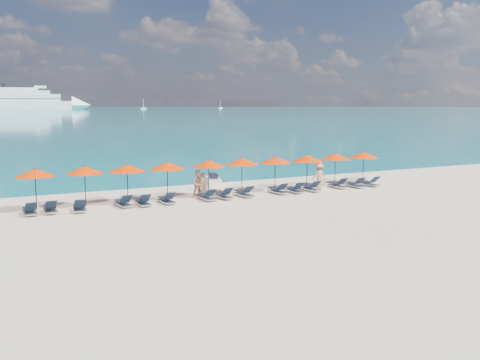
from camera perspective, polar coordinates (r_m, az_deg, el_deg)
name	(u,v)px	position (r m, az deg, el deg)	size (l,w,h in m)	color
ground	(265,209)	(28.85, 2.68, -3.11)	(1400.00, 1400.00, 0.00)	beige
cruise_ship	(34,101)	(583.88, -21.14, 7.83)	(113.66, 39.08, 31.27)	white
sailboat_near	(143,108)	(593.34, -10.26, 7.56)	(6.01, 2.00, 11.02)	white
sailboat_far	(220,108)	(682.12, -2.11, 7.73)	(5.48, 1.83, 10.04)	white
jetski	(213,181)	(36.93, -2.86, -0.10)	(1.48, 2.46, 0.82)	white
beachgoer_a	(204,185)	(32.49, -3.89, -0.53)	(0.54, 0.35, 1.48)	tan
beachgoer_b	(199,184)	(32.29, -4.44, -0.42)	(0.81, 0.47, 1.67)	tan
beachgoer_c	(319,176)	(35.70, 8.42, 0.41)	(1.14, 0.53, 1.76)	tan
umbrella_0	(35,173)	(30.22, -21.04, 0.74)	(2.10, 2.10, 2.28)	black
umbrella_1	(85,170)	(30.55, -16.25, 1.03)	(2.10, 2.10, 2.28)	black
umbrella_2	(127,168)	(30.93, -11.96, 1.26)	(2.10, 2.10, 2.28)	black
umbrella_3	(167,166)	(31.67, -7.78, 1.52)	(2.10, 2.10, 2.28)	black
umbrella_4	(208,164)	(32.58, -3.38, 1.77)	(2.10, 2.10, 2.28)	black
umbrella_5	(242,161)	(33.72, 0.20, 2.00)	(2.10, 2.10, 2.28)	black
umbrella_6	(275,160)	(34.75, 3.77, 2.16)	(2.10, 2.10, 2.28)	black
umbrella_7	(307,158)	(35.94, 7.18, 2.31)	(2.10, 2.10, 2.28)	black
umbrella_8	(335,156)	(37.55, 10.14, 2.50)	(2.10, 2.10, 2.28)	black
umbrella_9	(364,155)	(39.00, 13.04, 2.62)	(2.10, 2.10, 2.28)	black
lounger_0	(30,210)	(29.35, -21.52, -3.02)	(0.67, 1.72, 0.66)	silver
lounger_1	(50,208)	(29.48, -19.59, -2.87)	(0.65, 1.71, 0.66)	silver
lounger_2	(80,207)	(29.36, -16.75, -2.79)	(0.79, 1.76, 0.66)	silver
lounger_3	(123,203)	(30.11, -12.37, -2.36)	(0.79, 1.75, 0.66)	silver
lounger_4	(143,201)	(30.21, -10.34, -2.27)	(0.66, 1.71, 0.66)	silver
lounger_5	(166,200)	(30.61, -7.85, -2.08)	(0.67, 1.72, 0.66)	silver
lounger_6	(207,196)	(31.42, -3.59, -1.75)	(0.71, 1.73, 0.66)	silver
lounger_7	(223,195)	(31.87, -1.80, -1.60)	(0.69, 1.73, 0.66)	silver
lounger_8	(244,193)	(32.55, 0.41, -1.39)	(0.76, 1.75, 0.66)	silver
lounger_9	(278,190)	(33.71, 4.07, -1.08)	(0.69, 1.72, 0.66)	silver
lounger_10	(294,189)	(34.16, 5.83, -0.98)	(0.65, 1.71, 0.66)	silver
lounger_11	(311,188)	(34.91, 7.54, -0.82)	(0.63, 1.70, 0.66)	silver
lounger_12	(338,185)	(36.48, 10.39, -0.49)	(0.71, 1.73, 0.66)	silver
lounger_13	(355,184)	(36.99, 12.12, -0.42)	(0.64, 1.71, 0.66)	silver
lounger_14	(369,183)	(37.79, 13.61, -0.29)	(0.79, 1.75, 0.66)	silver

